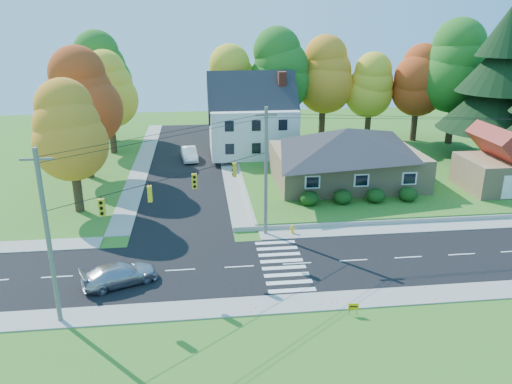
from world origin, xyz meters
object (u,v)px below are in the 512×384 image
Objects in this scene: ranch_house at (346,154)px; white_car at (189,154)px; fire_hydrant at (292,230)px; silver_sedan at (120,274)px.

ranch_house is 19.45m from white_car.
ranch_house reaches higher than white_car.
white_car is at bearing 110.06° from fire_hydrant.
fire_hydrant is (12.32, 6.38, -0.34)m from silver_sedan.
silver_sedan is 29.07m from white_car.
ranch_house reaches higher than silver_sedan.
fire_hydrant is at bearing -76.23° from white_car.
silver_sedan is at bearing -152.61° from fire_hydrant.
white_car is (4.14, 28.77, 0.09)m from silver_sedan.
white_car reaches higher than silver_sedan.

